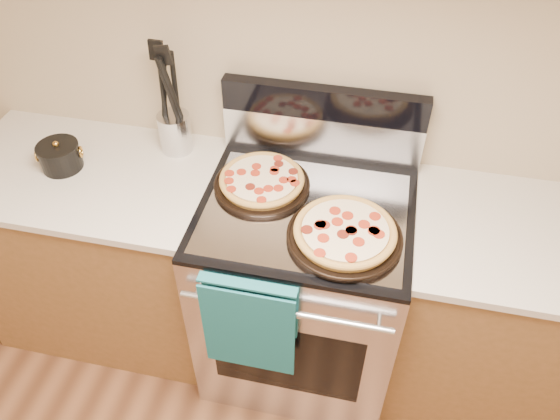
% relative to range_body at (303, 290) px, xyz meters
% --- Properties ---
extents(wall_back, '(4.00, 0.00, 4.00)m').
position_rel_range_body_xyz_m(wall_back, '(0.00, 0.35, 0.90)').
color(wall_back, '#C8B591').
rests_on(wall_back, ground).
extents(range_body, '(0.76, 0.68, 0.90)m').
position_rel_range_body_xyz_m(range_body, '(0.00, 0.00, 0.00)').
color(range_body, '#B7B7BC').
rests_on(range_body, ground).
extents(oven_window, '(0.56, 0.01, 0.40)m').
position_rel_range_body_xyz_m(oven_window, '(0.00, -0.34, 0.00)').
color(oven_window, black).
rests_on(oven_window, range_body).
extents(cooktop, '(0.76, 0.68, 0.02)m').
position_rel_range_body_xyz_m(cooktop, '(0.00, 0.00, 0.46)').
color(cooktop, black).
rests_on(cooktop, range_body).
extents(backsplash_lower, '(0.76, 0.06, 0.18)m').
position_rel_range_body_xyz_m(backsplash_lower, '(0.00, 0.31, 0.56)').
color(backsplash_lower, silver).
rests_on(backsplash_lower, cooktop).
extents(backsplash_upper, '(0.76, 0.06, 0.12)m').
position_rel_range_body_xyz_m(backsplash_upper, '(0.00, 0.31, 0.71)').
color(backsplash_upper, black).
rests_on(backsplash_upper, backsplash_lower).
extents(oven_handle, '(0.70, 0.03, 0.03)m').
position_rel_range_body_xyz_m(oven_handle, '(0.00, -0.38, 0.35)').
color(oven_handle, silver).
rests_on(oven_handle, range_body).
extents(dish_towel, '(0.32, 0.05, 0.42)m').
position_rel_range_body_xyz_m(dish_towel, '(-0.12, -0.38, 0.25)').
color(dish_towel, '#16616F').
rests_on(dish_towel, oven_handle).
extents(foil_sheet, '(0.70, 0.55, 0.01)m').
position_rel_range_body_xyz_m(foil_sheet, '(0.00, -0.03, 0.47)').
color(foil_sheet, gray).
rests_on(foil_sheet, cooktop).
extents(cabinet_left, '(1.00, 0.62, 0.88)m').
position_rel_range_body_xyz_m(cabinet_left, '(-0.88, 0.03, -0.01)').
color(cabinet_left, brown).
rests_on(cabinet_left, ground).
extents(countertop_left, '(1.02, 0.64, 0.03)m').
position_rel_range_body_xyz_m(countertop_left, '(-0.88, 0.03, 0.45)').
color(countertop_left, beige).
rests_on(countertop_left, cabinet_left).
extents(cabinet_right, '(1.00, 0.62, 0.88)m').
position_rel_range_body_xyz_m(cabinet_right, '(0.88, 0.03, -0.01)').
color(cabinet_right, brown).
rests_on(cabinet_right, ground).
extents(pepperoni_pizza_back, '(0.41, 0.41, 0.05)m').
position_rel_range_body_xyz_m(pepperoni_pizza_back, '(-0.18, 0.07, 0.50)').
color(pepperoni_pizza_back, '#A87A33').
rests_on(pepperoni_pizza_back, foil_sheet).
extents(pepperoni_pizza_front, '(0.39, 0.39, 0.05)m').
position_rel_range_body_xyz_m(pepperoni_pizza_front, '(0.15, -0.13, 0.50)').
color(pepperoni_pizza_front, '#A87A33').
rests_on(pepperoni_pizza_front, foil_sheet).
extents(utensil_crock, '(0.16, 0.16, 0.16)m').
position_rel_range_body_xyz_m(utensil_crock, '(-0.57, 0.24, 0.54)').
color(utensil_crock, silver).
rests_on(utensil_crock, countertop_left).
extents(saucepan, '(0.20, 0.20, 0.09)m').
position_rel_range_body_xyz_m(saucepan, '(-0.96, 0.03, 0.51)').
color(saucepan, black).
rests_on(saucepan, countertop_left).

